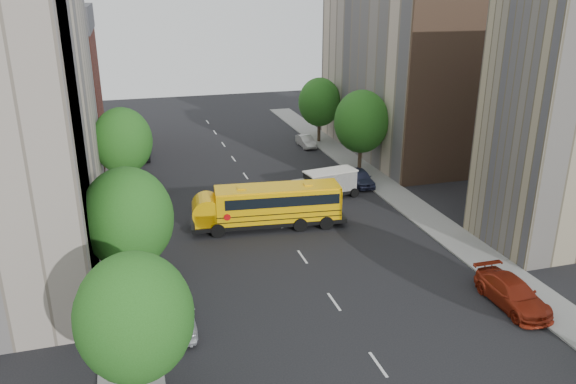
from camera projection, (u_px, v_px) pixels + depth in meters
name	position (u px, v px, depth m)	size (l,w,h in m)	color
ground	(294.00, 245.00, 39.72)	(120.00, 120.00, 0.00)	black
sidewalk_left	(124.00, 235.00, 41.16)	(3.00, 80.00, 0.12)	slate
sidewalk_right	(407.00, 203.00, 47.26)	(3.00, 80.00, 0.12)	slate
lane_markings	(260.00, 197.00, 48.73)	(0.15, 64.00, 0.01)	silver
building_left_cream	(7.00, 103.00, 36.91)	(10.00, 26.00, 20.00)	beige
building_left_redbrick	(49.00, 97.00, 57.93)	(10.00, 15.00, 13.00)	maroon
building_right_near	(571.00, 125.00, 37.52)	(10.00, 7.00, 17.00)	gray
building_right_far	(401.00, 69.00, 59.41)	(10.00, 22.00, 18.00)	beige
building_right_sidewall	(459.00, 85.00, 49.51)	(10.10, 0.30, 18.00)	brown
street_tree_0	(135.00, 318.00, 22.60)	(4.80, 4.80, 7.41)	#38281C
street_tree_1	(128.00, 218.00, 31.50)	(5.12, 5.12, 7.90)	#38281C
street_tree_2	(123.00, 141.00, 47.76)	(4.99, 4.99, 7.71)	#38281C
street_tree_4	(361.00, 122.00, 53.50)	(5.25, 5.25, 8.10)	#38281C
street_tree_5	(319.00, 102.00, 64.44)	(4.86, 4.86, 7.51)	#38281C
school_bus	(267.00, 204.00, 42.07)	(11.85, 3.91, 3.28)	black
safari_truck	(326.00, 184.00, 48.17)	(5.85, 2.85, 2.40)	black
parked_car_0	(181.00, 319.00, 29.64)	(1.60, 3.97, 1.35)	silver
parked_car_1	(157.00, 202.00, 45.54)	(1.52, 4.35, 1.43)	silver
parked_car_2	(139.00, 151.00, 59.59)	(2.46, 5.33, 1.48)	black
parked_car_3	(512.00, 293.00, 31.90)	(2.18, 5.37, 1.56)	#9C2913
parked_car_4	(361.00, 177.00, 51.46)	(1.71, 4.24, 1.45)	#323758
parked_car_5	(306.00, 141.00, 63.86)	(1.35, 3.88, 1.28)	#AAA9A5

